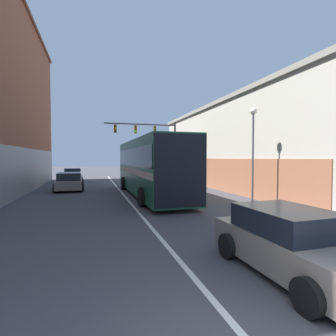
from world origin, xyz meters
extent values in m
cube|color=silver|center=(0.00, 14.05, 0.00)|extent=(0.14, 40.10, 0.01)
cube|color=#9E998E|center=(-6.55, 15.65, 1.60)|extent=(0.24, 28.51, 3.20)
cube|color=#B7B2A3|center=(11.84, 17.97, 3.52)|extent=(8.68, 24.17, 7.04)
cube|color=#A86647|center=(7.55, 17.97, 1.23)|extent=(0.24, 23.68, 2.46)
cube|color=gray|center=(11.84, 17.97, 6.89)|extent=(9.03, 24.41, 0.30)
cube|color=#145133|center=(1.65, 14.70, 1.94)|extent=(2.63, 12.30, 3.43)
cube|color=black|center=(1.65, 14.70, 2.55)|extent=(2.68, 12.05, 1.10)
cube|color=beige|center=(1.65, 14.70, 1.66)|extent=(2.67, 12.18, 0.34)
cube|color=black|center=(1.72, 8.59, 1.94)|extent=(2.43, 0.09, 3.29)
cylinder|color=black|center=(0.33, 18.49, 0.50)|extent=(0.31, 1.00, 1.00)
cylinder|color=black|center=(2.87, 18.52, 0.50)|extent=(0.31, 1.00, 1.00)
cylinder|color=black|center=(0.42, 10.89, 0.50)|extent=(0.31, 1.00, 1.00)
cylinder|color=black|center=(2.97, 10.92, 0.50)|extent=(0.31, 1.00, 1.00)
cube|color=slate|center=(2.09, 2.23, 0.52)|extent=(1.71, 4.04, 0.69)
cube|color=black|center=(2.08, 2.47, 1.13)|extent=(1.55, 2.11, 0.53)
cylinder|color=black|center=(1.21, 3.46, 0.31)|extent=(0.23, 0.62, 0.62)
cylinder|color=black|center=(2.92, 3.48, 0.31)|extent=(0.23, 0.62, 0.62)
cylinder|color=black|center=(1.25, 0.97, 0.31)|extent=(0.23, 0.62, 0.62)
cube|color=slate|center=(-3.76, 19.61, 0.49)|extent=(2.01, 4.71, 0.61)
cube|color=black|center=(-3.75, 19.38, 1.08)|extent=(1.78, 2.48, 0.57)
cylinder|color=black|center=(-4.77, 21.02, 0.34)|extent=(0.24, 0.69, 0.68)
cylinder|color=black|center=(-2.85, 21.08, 0.34)|extent=(0.24, 0.69, 0.68)
cylinder|color=black|center=(-4.67, 18.14, 0.34)|extent=(0.24, 0.69, 0.68)
cylinder|color=black|center=(-2.75, 18.20, 0.34)|extent=(0.24, 0.69, 0.68)
cube|color=silver|center=(-4.01, 26.30, 0.51)|extent=(1.98, 4.27, 0.68)
cube|color=black|center=(-3.99, 26.10, 1.15)|extent=(1.69, 2.27, 0.60)
cylinder|color=black|center=(-4.97, 27.52, 0.31)|extent=(0.27, 0.63, 0.61)
cylinder|color=black|center=(-3.26, 27.66, 0.31)|extent=(0.27, 0.63, 0.61)
cylinder|color=black|center=(-4.76, 24.95, 0.31)|extent=(0.27, 0.63, 0.61)
cylinder|color=black|center=(-3.05, 25.09, 0.31)|extent=(0.27, 0.63, 0.61)
cylinder|color=black|center=(6.39, 24.10, 3.11)|extent=(0.18, 0.18, 6.22)
cylinder|color=black|center=(2.75, 24.10, 5.92)|extent=(7.29, 0.12, 0.12)
cube|color=#9E8419|center=(4.20, 24.10, 5.40)|extent=(0.28, 0.24, 0.80)
sphere|color=black|center=(4.20, 23.94, 5.65)|extent=(0.18, 0.18, 0.18)
sphere|color=black|center=(4.20, 23.94, 5.40)|extent=(0.18, 0.18, 0.18)
sphere|color=green|center=(4.20, 23.94, 5.15)|extent=(0.18, 0.18, 0.18)
cube|color=#9E8419|center=(2.20, 24.10, 5.40)|extent=(0.28, 0.24, 0.80)
sphere|color=black|center=(2.20, 23.94, 5.65)|extent=(0.18, 0.18, 0.18)
sphere|color=black|center=(2.20, 23.94, 5.40)|extent=(0.18, 0.18, 0.18)
sphere|color=green|center=(2.20, 23.94, 5.15)|extent=(0.18, 0.18, 0.18)
cube|color=#9E8419|center=(0.19, 24.10, 5.40)|extent=(0.28, 0.24, 0.80)
sphere|color=black|center=(0.19, 23.94, 5.65)|extent=(0.18, 0.18, 0.18)
sphere|color=orange|center=(0.19, 23.94, 5.40)|extent=(0.18, 0.18, 0.18)
sphere|color=black|center=(0.19, 23.94, 5.15)|extent=(0.18, 0.18, 0.18)
cone|color=#47474C|center=(5.93, 9.43, 0.10)|extent=(0.26, 0.26, 0.20)
cylinder|color=#47474C|center=(5.93, 9.43, 2.39)|extent=(0.10, 0.10, 4.78)
sphere|color=#EFE5CC|center=(5.93, 9.43, 4.91)|extent=(0.38, 0.38, 0.38)
cylinder|color=#4C3823|center=(6.83, 21.15, 1.14)|extent=(0.25, 0.25, 2.28)
ellipsoid|color=#4C843D|center=(6.83, 21.15, 3.30)|extent=(2.40, 2.16, 2.64)
camera|label=1|loc=(-2.01, -2.31, 2.50)|focal=28.00mm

